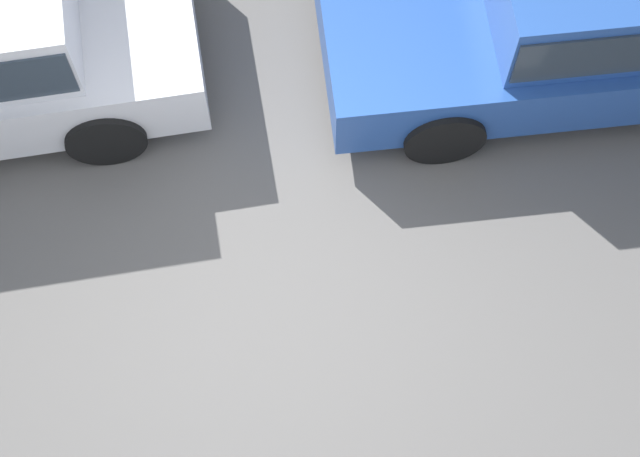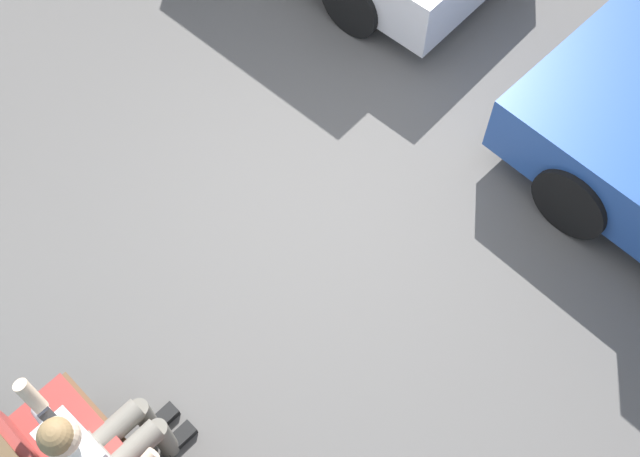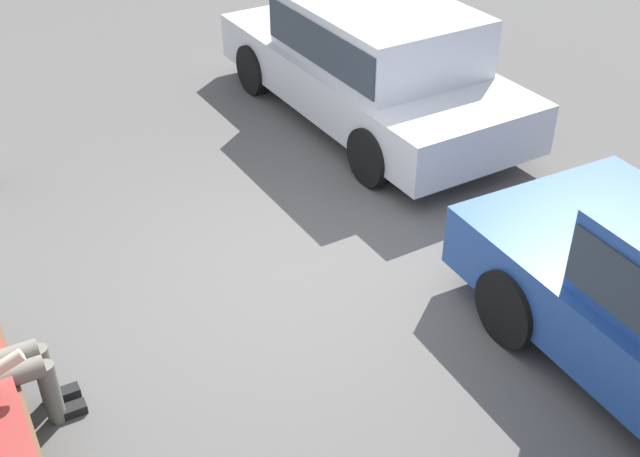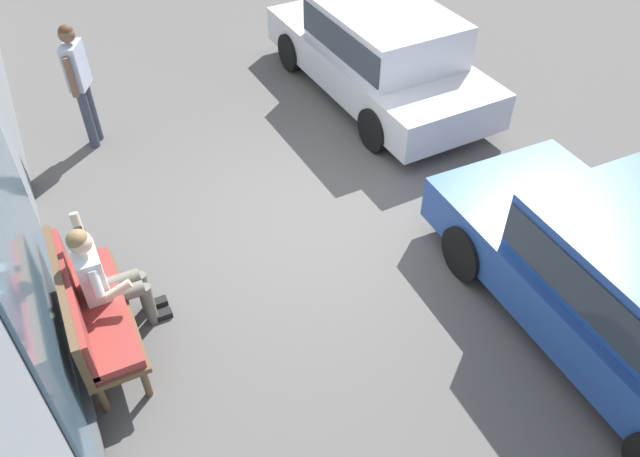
{
  "view_description": "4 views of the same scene",
  "coord_description": "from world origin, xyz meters",
  "px_view_note": "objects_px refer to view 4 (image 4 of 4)",
  "views": [
    {
      "loc": [
        -0.1,
        2.6,
        6.73
      ],
      "look_at": [
        -0.41,
        0.14,
        1.17
      ],
      "focal_mm": 55.0,
      "sensor_mm": 36.0,
      "label": 1
    },
    {
      "loc": [
        -2.28,
        2.6,
        5.36
      ],
      "look_at": [
        -0.53,
        0.81,
        0.87
      ],
      "focal_mm": 45.0,
      "sensor_mm": 36.0,
      "label": 2
    },
    {
      "loc": [
        -4.91,
        2.6,
        4.2
      ],
      "look_at": [
        -0.93,
        0.44,
        1.14
      ],
      "focal_mm": 45.0,
      "sensor_mm": 36.0,
      "label": 3
    },
    {
      "loc": [
        -5.1,
        2.6,
        5.03
      ],
      "look_at": [
        -0.93,
        0.58,
        0.81
      ],
      "focal_mm": 35.0,
      "sensor_mm": 36.0,
      "label": 4
    }
  ],
  "objects_px": {
    "bench": "(88,308)",
    "pedestrian_standing": "(79,77)",
    "parked_car_near": "(640,288)",
    "person_on_phone": "(104,277)",
    "parked_car_mid": "(380,49)"
  },
  "relations": [
    {
      "from": "bench",
      "to": "pedestrian_standing",
      "type": "xyz_separation_m",
      "value": [
        3.63,
        -0.66,
        0.44
      ]
    },
    {
      "from": "bench",
      "to": "parked_car_mid",
      "type": "xyz_separation_m",
      "value": [
        3.05,
        -4.88,
        0.18
      ]
    },
    {
      "from": "person_on_phone",
      "to": "parked_car_near",
      "type": "bearing_deg",
      "value": -117.96
    },
    {
      "from": "pedestrian_standing",
      "to": "parked_car_near",
      "type": "bearing_deg",
      "value": -145.49
    },
    {
      "from": "parked_car_near",
      "to": "person_on_phone",
      "type": "bearing_deg",
      "value": 62.04
    },
    {
      "from": "parked_car_mid",
      "to": "pedestrian_standing",
      "type": "distance_m",
      "value": 4.27
    },
    {
      "from": "person_on_phone",
      "to": "parked_car_near",
      "type": "distance_m",
      "value": 5.0
    },
    {
      "from": "bench",
      "to": "parked_car_mid",
      "type": "distance_m",
      "value": 5.76
    },
    {
      "from": "person_on_phone",
      "to": "parked_car_mid",
      "type": "relative_size",
      "value": 0.32
    },
    {
      "from": "parked_car_mid",
      "to": "pedestrian_standing",
      "type": "bearing_deg",
      "value": 82.15
    },
    {
      "from": "parked_car_near",
      "to": "parked_car_mid",
      "type": "bearing_deg",
      "value": -2.68
    },
    {
      "from": "pedestrian_standing",
      "to": "parked_car_mid",
      "type": "bearing_deg",
      "value": -97.85
    },
    {
      "from": "pedestrian_standing",
      "to": "person_on_phone",
      "type": "bearing_deg",
      "value": 172.7
    },
    {
      "from": "bench",
      "to": "pedestrian_standing",
      "type": "relative_size",
      "value": 0.95
    },
    {
      "from": "bench",
      "to": "person_on_phone",
      "type": "bearing_deg",
      "value": -48.74
    }
  ]
}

